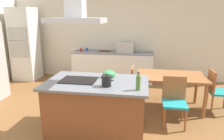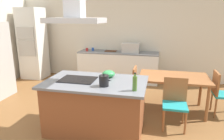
{
  "view_description": "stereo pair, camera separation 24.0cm",
  "coord_description": "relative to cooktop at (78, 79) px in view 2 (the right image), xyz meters",
  "views": [
    {
      "loc": [
        0.78,
        -3.2,
        1.97
      ],
      "look_at": [
        0.19,
        0.4,
        1.0
      ],
      "focal_mm": 33.15,
      "sensor_mm": 36.0,
      "label": 1
    },
    {
      "loc": [
        1.02,
        -3.15,
        1.97
      ],
      "look_at": [
        0.19,
        0.4,
        1.0
      ],
      "focal_mm": 33.15,
      "sensor_mm": 36.0,
      "label": 2
    }
  ],
  "objects": [
    {
      "name": "chair_facing_island",
      "position": [
        1.65,
        0.45,
        -0.4
      ],
      "size": [
        0.42,
        0.42,
        0.89
      ],
      "color": "teal",
      "rests_on": "ground"
    },
    {
      "name": "dining_table",
      "position": [
        1.65,
        1.11,
        -0.24
      ],
      "size": [
        1.4,
        0.9,
        0.75
      ],
      "color": "#995B33",
      "rests_on": "ground"
    },
    {
      "name": "mixing_bowl",
      "position": [
        0.48,
        0.26,
        0.06
      ],
      "size": [
        0.23,
        0.23,
        0.13
      ],
      "primitive_type": "ellipsoid",
      "color": "#33934C",
      "rests_on": "kitchen_island"
    },
    {
      "name": "kitchen_island",
      "position": [
        0.31,
        0.0,
        -0.45
      ],
      "size": [
        1.7,
        1.06,
        0.9
      ],
      "color": "brown",
      "rests_on": "ground"
    },
    {
      "name": "range_hood",
      "position": [
        0.0,
        0.0,
        1.2
      ],
      "size": [
        0.9,
        0.55,
        0.78
      ],
      "color": "#ADADB2"
    },
    {
      "name": "coffee_mug_blue",
      "position": [
        -0.69,
        2.93,
        0.04
      ],
      "size": [
        0.08,
        0.08,
        0.09
      ],
      "primitive_type": "cylinder",
      "color": "#2D56B2",
      "rests_on": "back_counter"
    },
    {
      "name": "cutting_board",
      "position": [
        -0.12,
        2.93,
        0.0
      ],
      "size": [
        0.34,
        0.24,
        0.02
      ],
      "primitive_type": "cube",
      "color": "#59331E",
      "rests_on": "back_counter"
    },
    {
      "name": "olive_oil_bottle",
      "position": [
        1.01,
        -0.31,
        0.11
      ],
      "size": [
        0.07,
        0.07,
        0.27
      ],
      "color": "#47722D",
      "rests_on": "kitchen_island"
    },
    {
      "name": "back_counter",
      "position": [
        0.12,
        2.88,
        -0.46
      ],
      "size": [
        2.41,
        0.62,
        0.9
      ],
      "color": "silver",
      "rests_on": "ground"
    },
    {
      "name": "coffee_mug_red",
      "position": [
        -0.85,
        2.83,
        0.04
      ],
      "size": [
        0.08,
        0.08,
        0.09
      ],
      "primitive_type": "cylinder",
      "color": "red",
      "rests_on": "back_counter"
    },
    {
      "name": "ground",
      "position": [
        0.31,
        1.5,
        -0.91
      ],
      "size": [
        16.0,
        16.0,
        0.0
      ],
      "primitive_type": "plane",
      "color": "brown"
    },
    {
      "name": "chair_at_left_end",
      "position": [
        0.74,
        1.11,
        -0.4
      ],
      "size": [
        0.42,
        0.42,
        0.89
      ],
      "color": "teal",
      "rests_on": "ground"
    },
    {
      "name": "cooktop",
      "position": [
        0.0,
        0.0,
        0.0
      ],
      "size": [
        0.6,
        0.44,
        0.01
      ],
      "primitive_type": "cube",
      "color": "black",
      "rests_on": "kitchen_island"
    },
    {
      "name": "wall_oven_stack",
      "position": [
        -2.59,
        2.65,
        0.2
      ],
      "size": [
        0.7,
        0.66,
        2.2
      ],
      "color": "silver",
      "rests_on": "ground"
    },
    {
      "name": "chair_at_right_end",
      "position": [
        2.57,
        1.11,
        -0.4
      ],
      "size": [
        0.42,
        0.42,
        0.89
      ],
      "color": "teal",
      "rests_on": "ground"
    },
    {
      "name": "countertop_microwave",
      "position": [
        0.51,
        2.88,
        0.13
      ],
      "size": [
        0.5,
        0.38,
        0.28
      ],
      "primitive_type": "cube",
      "color": "#B2AFAA",
      "rests_on": "back_counter"
    },
    {
      "name": "wall_back",
      "position": [
        0.31,
        3.25,
        0.44
      ],
      "size": [
        7.2,
        0.1,
        2.7
      ],
      "primitive_type": "cube",
      "color": "beige",
      "rests_on": "ground"
    },
    {
      "name": "tea_kettle",
      "position": [
        0.52,
        -0.21,
        0.08
      ],
      "size": [
        0.2,
        0.15,
        0.2
      ],
      "color": "black",
      "rests_on": "kitchen_island"
    }
  ]
}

